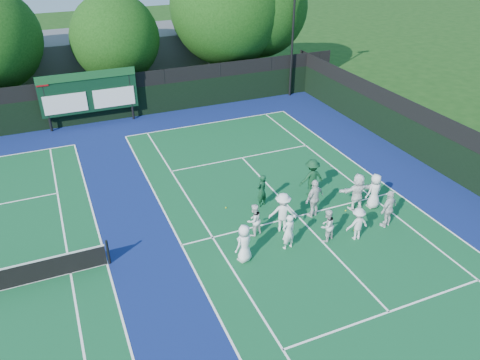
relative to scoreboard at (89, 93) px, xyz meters
name	(u,v)px	position (x,y,z in m)	size (l,w,h in m)	color
ground	(309,228)	(7.01, -15.59, -2.19)	(120.00, 120.00, 0.00)	#163B10
court_apron	(169,248)	(1.01, -14.59, -2.19)	(34.00, 32.00, 0.01)	navy
near_court	(298,216)	(7.01, -14.59, -2.18)	(11.05, 23.85, 0.01)	#10512A
back_fence	(106,101)	(1.01, 0.41, -0.83)	(34.00, 0.08, 3.00)	black
divider_fence_right	(456,155)	(16.01, -14.59, -0.83)	(0.08, 32.00, 3.00)	black
scoreboard	(89,93)	(0.00, 0.00, 0.00)	(6.00, 0.21, 3.55)	black
clubhouse	(139,56)	(5.01, 8.41, -0.19)	(18.00, 6.00, 4.00)	#58585D
light_pole_right	(294,8)	(14.51, 0.11, 4.11)	(1.20, 0.30, 10.12)	black
tree_c	(117,40)	(2.80, 3.99, 2.17)	(6.09, 6.09, 7.57)	black
tree_d	(229,10)	(11.17, 3.99, 3.63)	(8.48, 8.48, 10.28)	black
tree_e	(259,9)	(13.67, 3.99, 3.50)	(7.50, 7.50, 9.64)	black
tennis_ball_0	(280,224)	(5.99, -14.86, -2.16)	(0.07, 0.07, 0.07)	#CED118
tennis_ball_1	(314,180)	(9.37, -12.05, -2.16)	(0.07, 0.07, 0.07)	#CED118
tennis_ball_2	(354,230)	(8.71, -16.53, -2.16)	(0.07, 0.07, 0.07)	#CED118
tennis_ball_3	(226,208)	(4.26, -12.68, -2.16)	(0.07, 0.07, 0.07)	#CED118
tennis_ball_5	(346,211)	(9.25, -15.08, -2.16)	(0.07, 0.07, 0.07)	#CED118
player_front_0	(244,243)	(3.54, -16.46, -1.37)	(0.80, 0.52, 1.64)	white
player_front_1	(288,232)	(5.49, -16.44, -1.39)	(0.59, 0.39, 1.61)	white
player_front_2	(327,225)	(7.21, -16.60, -1.45)	(0.72, 0.56, 1.48)	silver
player_front_3	(358,224)	(8.44, -17.00, -1.44)	(0.97, 0.56, 1.50)	silver
player_front_4	(388,209)	(10.21, -16.73, -1.31)	(1.03, 0.43, 1.76)	silver
player_back_0	(254,220)	(4.60, -15.06, -1.45)	(0.72, 0.56, 1.49)	white
player_back_1	(283,212)	(5.86, -15.23, -1.28)	(1.17, 0.67, 1.82)	white
player_back_2	(314,198)	(7.68, -14.79, -1.27)	(1.08, 0.45, 1.85)	silver
player_back_3	(357,192)	(9.79, -15.05, -1.28)	(1.68, 0.54, 1.82)	white
player_back_4	(374,191)	(10.61, -15.25, -1.33)	(0.84, 0.55, 1.72)	white
coach_left	(262,191)	(5.87, -13.12, -1.37)	(0.60, 0.39, 1.64)	#103C22
coach_right	(312,178)	(8.51, -13.16, -1.24)	(1.23, 0.71, 1.90)	#103C20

